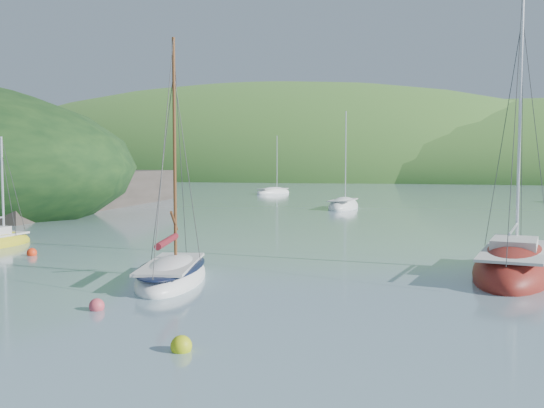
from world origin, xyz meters
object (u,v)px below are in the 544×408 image
(sloop_red, at_px, (514,269))
(distant_sloop_a, at_px, (343,207))
(daysailer_white, at_px, (172,275))
(distant_sloop_c, at_px, (273,193))

(sloop_red, relative_size, distant_sloop_a, 1.24)
(daysailer_white, relative_size, distant_sloop_c, 1.07)
(sloop_red, bearing_deg, distant_sloop_a, 119.56)
(daysailer_white, bearing_deg, distant_sloop_c, 88.62)
(sloop_red, distance_m, distant_sloop_a, 34.74)
(distant_sloop_c, bearing_deg, sloop_red, -38.70)
(sloop_red, distance_m, distant_sloop_c, 63.35)
(distant_sloop_c, bearing_deg, daysailer_white, -50.45)
(sloop_red, height_order, distant_sloop_c, sloop_red)
(sloop_red, bearing_deg, daysailer_white, -149.35)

